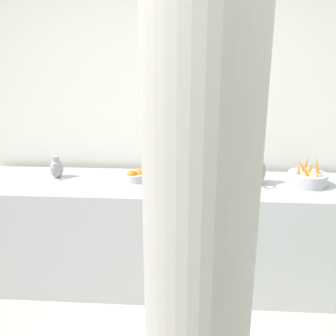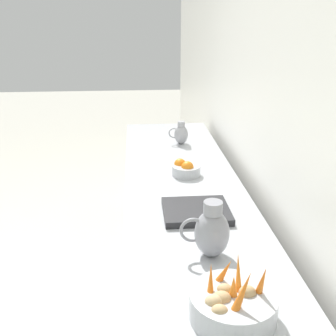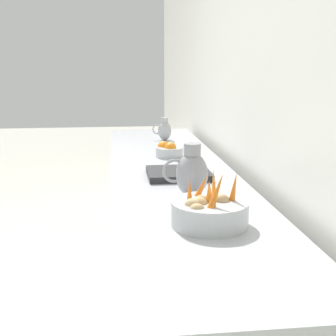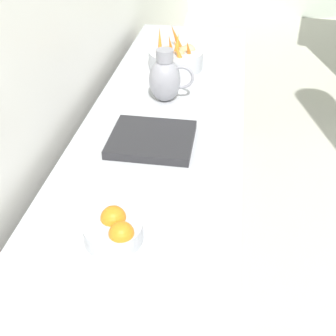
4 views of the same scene
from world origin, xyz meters
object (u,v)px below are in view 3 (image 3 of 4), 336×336
Objects in this scene: metal_pitcher_short at (164,130)px; orange_bowl at (169,151)px; metal_pitcher_tall at (191,173)px; vegetable_colander at (209,211)px.

orange_bowl is at bearing 86.18° from metal_pitcher_short.
metal_pitcher_tall is (0.00, 0.94, 0.07)m from orange_bowl.
metal_pitcher_tall is at bearing 88.24° from metal_pitcher_short.
metal_pitcher_short is (-0.05, -2.01, 0.02)m from vegetable_colander.
orange_bowl is 0.94m from metal_pitcher_tall.
vegetable_colander is at bearing 90.64° from metal_pitcher_tall.
orange_bowl is 1.01× the size of metal_pitcher_short.
metal_pitcher_short is (-0.05, -1.61, -0.03)m from metal_pitcher_tall.
vegetable_colander is 0.40m from metal_pitcher_tall.
metal_pitcher_short is at bearing -93.82° from orange_bowl.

